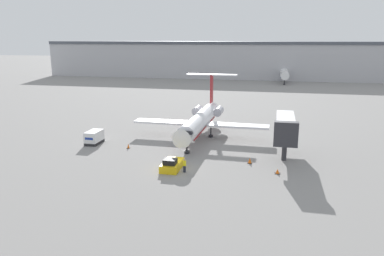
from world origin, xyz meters
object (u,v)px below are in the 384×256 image
airplane_main (200,120)px  traffic_cone_left (128,146)px  pushback_tug (172,165)px  worker_near_tug (184,165)px  traffic_cone_right (250,161)px  luggage_cart (94,137)px  traffic_cone_mid (278,171)px  airplane_parked_far_left (284,72)px  jet_bridge (285,127)px

airplane_main → traffic_cone_left: (-9.80, -9.09, -2.81)m
pushback_tug → worker_near_tug: worker_near_tug is taller
traffic_cone_right → traffic_cone_left: bearing=170.7°
luggage_cart → traffic_cone_mid: 30.66m
airplane_main → traffic_cone_left: airplane_main is taller
pushback_tug → airplane_parked_far_left: 114.53m
luggage_cart → pushback_tug: bearing=-29.9°
worker_near_tug → traffic_cone_right: (8.03, 5.53, -0.61)m
traffic_cone_right → airplane_parked_far_left: bearing=86.8°
traffic_cone_right → traffic_cone_mid: 5.07m
luggage_cart → airplane_parked_far_left: airplane_parked_far_left is taller
pushback_tug → luggage_cart: size_ratio=1.28×
airplane_main → luggage_cart: bearing=-154.4°
pushback_tug → traffic_cone_left: (-9.39, 7.83, -0.25)m
pushback_tug → traffic_cone_mid: size_ratio=6.50×
traffic_cone_right → jet_bridge: bearing=43.6°
airplane_main → airplane_parked_far_left: 97.69m
traffic_cone_mid → luggage_cart: bearing=165.2°
worker_near_tug → traffic_cone_right: worker_near_tug is taller
pushback_tug → luggage_cart: bearing=150.1°
worker_near_tug → airplane_parked_far_left: 115.12m
pushback_tug → airplane_parked_far_left: size_ratio=0.12×
pushback_tug → worker_near_tug: size_ratio=2.46×
worker_near_tug → jet_bridge: size_ratio=0.17×
pushback_tug → jet_bridge: bearing=31.9°
airplane_main → traffic_cone_mid: size_ratio=35.39×
traffic_cone_mid → jet_bridge: size_ratio=0.06×
airplane_parked_far_left → airplane_main: bearing=-99.2°
worker_near_tug → jet_bridge: 16.50m
worker_near_tug → traffic_cone_right: bearing=34.5°
worker_near_tug → traffic_cone_left: worker_near_tug is taller
airplane_main → jet_bridge: (14.21, -7.82, 1.27)m
pushback_tug → worker_near_tug: 2.14m
luggage_cart → airplane_parked_far_left: (31.86, 104.25, 2.57)m
airplane_main → traffic_cone_mid: bearing=-49.5°
airplane_parked_far_left → jet_bridge: 104.28m
worker_near_tug → traffic_cone_right: 9.77m
luggage_cart → jet_bridge: (30.51, -0.02, 3.36)m
worker_near_tug → traffic_cone_mid: (11.82, 2.16, -0.69)m
worker_near_tug → luggage_cart: bearing=150.7°
airplane_parked_far_left → traffic_cone_right: bearing=-93.2°
airplane_main → traffic_cone_mid: 20.75m
airplane_parked_far_left → worker_near_tug: bearing=-97.0°
traffic_cone_right → luggage_cart: bearing=170.2°
luggage_cart → traffic_cone_left: luggage_cart is taller
jet_bridge → traffic_cone_right: bearing=-136.4°
airplane_parked_far_left → jet_bridge: airplane_parked_far_left is taller
traffic_cone_left → traffic_cone_mid: traffic_cone_left is taller
airplane_main → luggage_cart: (-16.30, -7.81, -2.10)m
luggage_cart → traffic_cone_mid: (29.63, -7.83, -0.78)m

